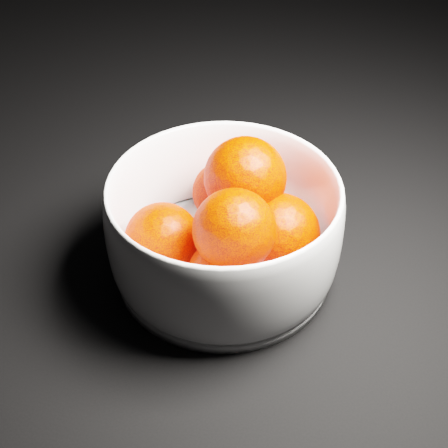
# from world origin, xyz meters

# --- Properties ---
(bowl) EXTENTS (0.23, 0.23, 0.11)m
(bowl) POSITION_xyz_m (-0.25, -0.06, 0.06)
(bowl) COLOR white
(bowl) RESTS_ON ground
(orange_pile) EXTENTS (0.19, 0.19, 0.12)m
(orange_pile) POSITION_xyz_m (-0.24, -0.06, 0.07)
(orange_pile) COLOR #F31B00
(orange_pile) RESTS_ON bowl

